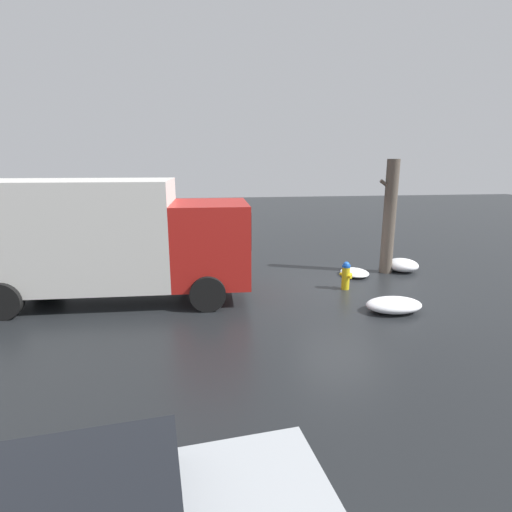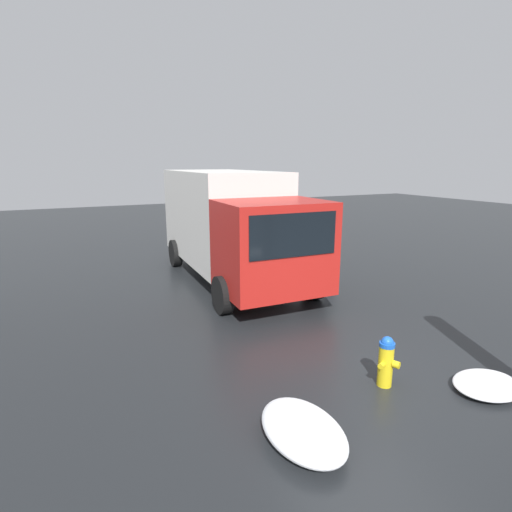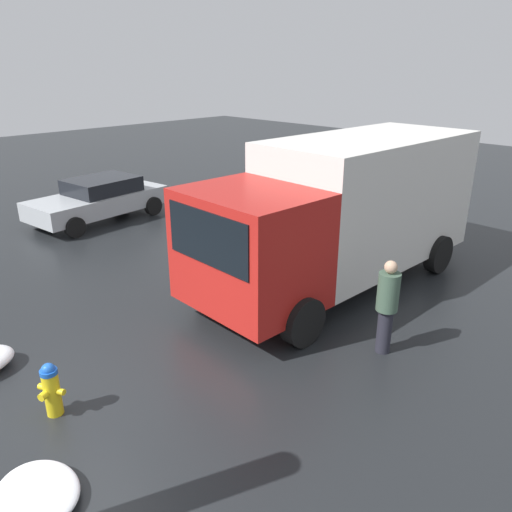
{
  "view_description": "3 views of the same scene",
  "coord_description": "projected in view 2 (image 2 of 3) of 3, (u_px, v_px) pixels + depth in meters",
  "views": [
    {
      "loc": [
        4.16,
        10.68,
        3.68
      ],
      "look_at": [
        2.66,
        0.15,
        1.12
      ],
      "focal_mm": 28.0,
      "sensor_mm": 36.0,
      "label": 1
    },
    {
      "loc": [
        -4.25,
        4.32,
        3.46
      ],
      "look_at": [
        3.75,
        0.45,
        1.36
      ],
      "focal_mm": 28.0,
      "sensor_mm": 36.0,
      "label": 2
    },
    {
      "loc": [
        -2.11,
        -6.16,
        4.7
      ],
      "look_at": [
        4.03,
        -0.04,
        1.32
      ],
      "focal_mm": 35.0,
      "sensor_mm": 36.0,
      "label": 3
    }
  ],
  "objects": [
    {
      "name": "ground_plane",
      "position": [
        384.0,
        385.0,
        6.34
      ],
      "size": [
        60.0,
        60.0,
        0.0
      ],
      "primitive_type": "plane",
      "color": "black"
    },
    {
      "name": "fire_hydrant",
      "position": [
        386.0,
        361.0,
        6.24
      ],
      "size": [
        0.35,
        0.43,
        0.83
      ],
      "rotation": [
        0.0,
        0.0,
        3.57
      ],
      "color": "yellow",
      "rests_on": "ground_plane"
    },
    {
      "name": "snow_pile_by_tree",
      "position": [
        487.0,
        385.0,
        6.17
      ],
      "size": [
        0.89,
        1.1,
        0.2
      ],
      "color": "white",
      "rests_on": "ground_plane"
    },
    {
      "name": "pedestrian",
      "position": [
        332.0,
        254.0,
        11.33
      ],
      "size": [
        0.37,
        0.37,
        1.69
      ],
      "rotation": [
        0.0,
        0.0,
        1.43
      ],
      "color": "#23232D",
      "rests_on": "ground_plane"
    },
    {
      "name": "delivery_truck",
      "position": [
        231.0,
        222.0,
        11.84
      ],
      "size": [
        7.31,
        2.92,
        3.19
      ],
      "rotation": [
        0.0,
        0.0,
        1.54
      ],
      "color": "red",
      "rests_on": "ground_plane"
    },
    {
      "name": "snow_pile_by_hydrant",
      "position": [
        303.0,
        430.0,
        5.01
      ],
      "size": [
        1.41,
        0.93,
        0.35
      ],
      "color": "white",
      "rests_on": "ground_plane"
    }
  ]
}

